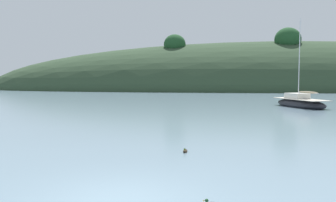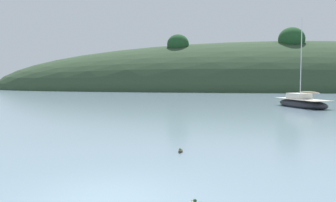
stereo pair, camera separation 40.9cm
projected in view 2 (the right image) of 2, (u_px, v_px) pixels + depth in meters
ground_plane at (107, 199)px, 9.21m from camera, size 400.00×400.00×0.00m
far_shoreline_hill at (289, 90)px, 86.07m from camera, size 150.00×36.00×26.02m
sailboat_black_sloop at (302, 103)px, 36.92m from camera, size 4.82×7.68×9.56m
duck_trailing at (180, 151)px, 14.89m from camera, size 0.23×0.43×0.24m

